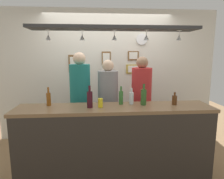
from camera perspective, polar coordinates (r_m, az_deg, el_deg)
name	(u,v)px	position (r m, az deg, el deg)	size (l,w,h in m)	color
ground_plane	(112,161)	(3.50, 0.14, -19.58)	(8.00, 8.00, 0.00)	olive
back_wall	(108,75)	(4.16, -1.12, 4.09)	(4.40, 0.06, 2.60)	silver
bar_counter	(116,134)	(2.75, 1.05, -12.32)	(2.70, 0.55, 1.01)	brown
overhead_glass_rack	(114,28)	(2.77, 0.71, 16.88)	(2.20, 0.36, 0.04)	black
hanging_wineglass_far_left	(48,37)	(2.86, -17.48, 13.95)	(0.07, 0.07, 0.13)	silver
hanging_wineglass_left	(82,37)	(2.79, -8.39, 14.41)	(0.07, 0.07, 0.13)	silver
hanging_wineglass_center_left	(114,37)	(2.77, 0.67, 14.55)	(0.07, 0.07, 0.13)	silver
hanging_wineglass_center	(146,37)	(2.80, 9.65, 14.36)	(0.07, 0.07, 0.13)	silver
hanging_wineglass_center_right	(179,37)	(2.95, 18.31, 13.77)	(0.07, 0.07, 0.13)	silver
person_left_teal_shirt	(80,94)	(3.43, -8.92, -1.31)	(0.34, 0.34, 1.76)	#2D334C
person_middle_grey_shirt	(108,98)	(3.44, -1.12, -2.51)	(0.34, 0.34, 1.63)	#2D334C
person_right_red_shirt	(141,96)	(3.52, 8.26, -1.78)	(0.34, 0.34, 1.68)	#2D334C
bottle_beer_green_import	(121,97)	(2.90, 2.55, -2.17)	(0.06, 0.06, 0.26)	#336B2D
bottle_wine_dark_red	(90,99)	(2.73, -6.28, -2.67)	(0.08, 0.08, 0.30)	#380F19
bottle_soda_clear	(131,98)	(2.92, 5.48, -2.32)	(0.06, 0.06, 0.23)	silver
bottle_beer_amber_tall	(49,99)	(2.95, -17.39, -2.47)	(0.06, 0.06, 0.26)	brown
bottle_champagne_green	(144,97)	(2.89, 8.88, -2.00)	(0.08, 0.08, 0.30)	#2D5623
bottle_beer_brown_stubby	(174,100)	(3.02, 17.16, -2.77)	(0.07, 0.07, 0.18)	#512D14
drink_can	(100,103)	(2.75, -3.28, -3.75)	(0.07, 0.07, 0.12)	yellow
picture_frame_crest	(106,58)	(4.10, -1.63, 8.82)	(0.18, 0.02, 0.26)	brown
picture_frame_caricature	(75,63)	(4.11, -10.32, 7.21)	(0.26, 0.02, 0.34)	brown
picture_frame_upper_small	(133,56)	(4.16, 6.00, 9.46)	(0.22, 0.02, 0.18)	brown
picture_frame_lower_pair	(133,69)	(4.17, 6.06, 5.76)	(0.30, 0.02, 0.18)	#B29338
wall_clock	(142,39)	(4.20, 8.36, 13.81)	(0.22, 0.22, 0.03)	white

